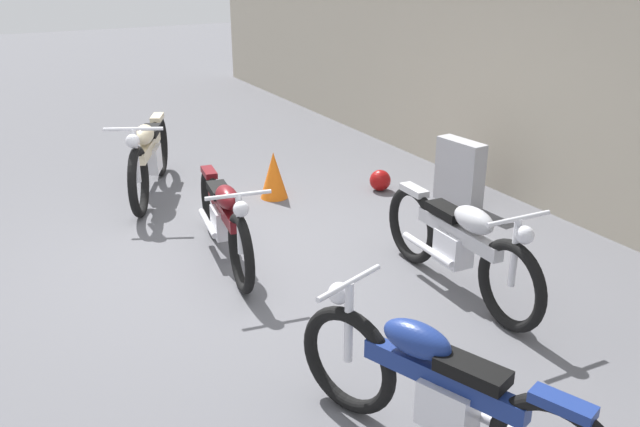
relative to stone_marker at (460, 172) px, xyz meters
The scene contains 9 objects.
ground_plane 2.78m from the stone_marker, 85.65° to the right, with size 40.00×40.00×0.00m, color #56565B.
building_wall 1.29m from the stone_marker, 76.08° to the left, with size 18.00×0.30×2.65m, color #B2A893.
stone_marker is the anchor object (origin of this frame).
helmet 0.99m from the stone_marker, 144.85° to the right, with size 0.25×0.25×0.25m, color maroon.
traffic_cone 2.12m from the stone_marker, 123.18° to the right, with size 0.32×0.32×0.55m, color orange.
motorcycle_silver 2.19m from the stone_marker, 39.37° to the right, with size 2.06×0.58×0.92m.
motorcycle_cream 3.59m from the stone_marker, 123.10° to the right, with size 2.05×1.08×0.99m.
motorcycle_blue 4.23m from the stone_marker, 40.62° to the right, with size 1.94×0.91×0.91m.
motorcycle_maroon 2.89m from the stone_marker, 86.17° to the right, with size 1.96×0.55×0.88m.
Camera 1 is at (5.47, -2.08, 2.74)m, focal length 38.07 mm.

